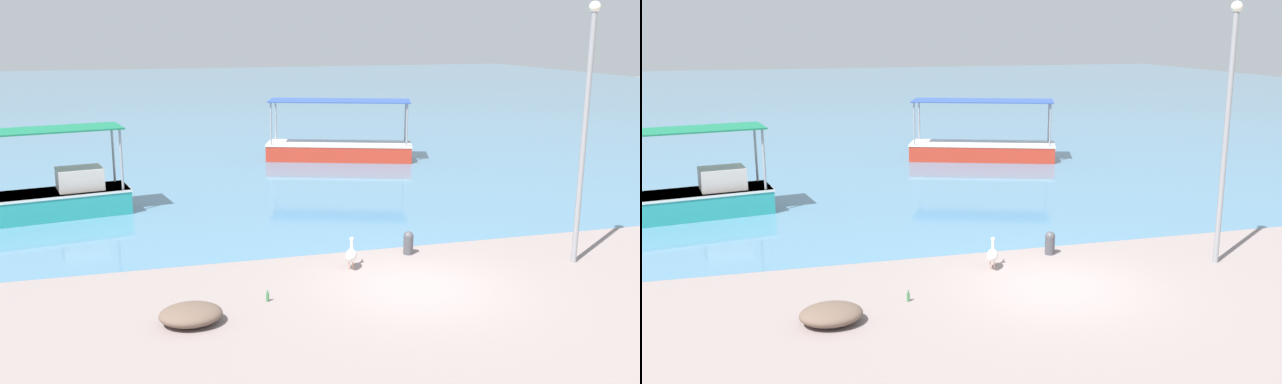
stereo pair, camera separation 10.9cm
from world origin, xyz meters
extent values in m
plane|color=gray|center=(0.00, 0.00, 0.00)|extent=(120.00, 120.00, 0.00)
cube|color=teal|center=(0.00, 48.00, 0.00)|extent=(110.00, 90.00, 0.00)
cube|color=red|center=(3.24, 16.41, 0.40)|extent=(6.86, 4.01, 0.78)
cube|color=silver|center=(3.24, 16.41, 0.75)|extent=(6.91, 4.06, 0.08)
cylinder|color=#99999E|center=(0.08, 16.71, 1.75)|extent=(0.08, 0.08, 1.93)
cylinder|color=#99999E|center=(0.63, 18.21, 1.75)|extent=(0.08, 0.08, 1.93)
cylinder|color=#99999E|center=(5.84, 14.60, 1.75)|extent=(0.08, 0.08, 1.93)
cylinder|color=#99999E|center=(6.39, 16.10, 1.75)|extent=(0.08, 0.08, 1.93)
cube|color=#304D97|center=(3.24, 16.41, 2.74)|extent=(6.70, 4.03, 0.05)
cube|color=teal|center=(-9.11, 9.14, 0.42)|extent=(5.65, 2.61, 0.83)
cube|color=silver|center=(-9.11, 9.14, 0.79)|extent=(5.70, 2.66, 0.08)
cylinder|color=#99999E|center=(-6.55, 8.90, 1.83)|extent=(0.08, 0.08, 2.00)
cylinder|color=#99999E|center=(-6.81, 10.28, 1.83)|extent=(0.08, 0.08, 2.00)
cube|color=#18724C|center=(-9.11, 9.14, 2.85)|extent=(5.47, 2.68, 0.05)
cube|color=beige|center=(-7.91, 9.36, 1.19)|extent=(1.60, 1.39, 0.72)
cylinder|color=#E0997A|center=(-1.13, 1.64, 0.11)|extent=(0.03, 0.03, 0.22)
cylinder|color=#E0997A|center=(-1.03, 1.60, 0.11)|extent=(0.03, 0.03, 0.22)
ellipsoid|color=white|center=(-1.07, 1.65, 0.36)|extent=(0.47, 0.62, 0.32)
ellipsoid|color=white|center=(-1.16, 1.41, 0.38)|extent=(0.17, 0.19, 0.10)
cylinder|color=white|center=(-1.01, 1.79, 0.58)|extent=(0.07, 0.07, 0.26)
sphere|color=white|center=(-1.01, 1.79, 0.74)|extent=(0.11, 0.11, 0.11)
cone|color=#E5933F|center=(-0.95, 1.95, 0.73)|extent=(0.16, 0.30, 0.06)
cylinder|color=gray|center=(4.75, 0.56, 3.20)|extent=(0.14, 0.14, 6.41)
sphere|color=#EAEACC|center=(4.75, 0.56, 6.52)|extent=(0.28, 0.28, 0.28)
cylinder|color=#47474C|center=(0.81, 2.37, 0.24)|extent=(0.26, 0.26, 0.47)
sphere|color=#4C4C51|center=(0.81, 2.37, 0.50)|extent=(0.28, 0.28, 0.28)
ellipsoid|color=brown|center=(-5.37, -0.72, 0.20)|extent=(1.32, 1.13, 0.41)
cylinder|color=#3F7F4C|center=(-3.58, 0.05, 0.10)|extent=(0.07, 0.07, 0.20)
cylinder|color=#3F7F4C|center=(-3.58, 0.05, 0.24)|extent=(0.03, 0.03, 0.07)
camera|label=1|loc=(-6.58, -14.79, 6.06)|focal=40.00mm
camera|label=2|loc=(-6.48, -14.82, 6.06)|focal=40.00mm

